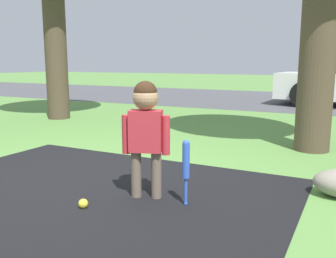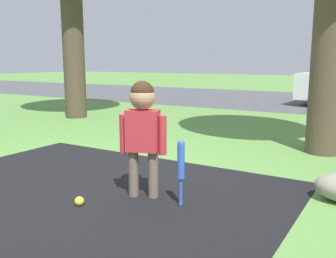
# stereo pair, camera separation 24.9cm
# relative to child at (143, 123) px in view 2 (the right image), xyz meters

# --- Properties ---
(ground_plane) EXTENTS (60.00, 60.00, 0.00)m
(ground_plane) POSITION_rel_child_xyz_m (-0.71, 0.14, -0.64)
(ground_plane) COLOR #5B8C42
(street_strip) EXTENTS (40.00, 6.00, 0.01)m
(street_strip) POSITION_rel_child_xyz_m (-0.71, 8.91, -0.63)
(street_strip) COLOR #4C4C51
(street_strip) RESTS_ON ground
(child) EXTENTS (0.38, 0.23, 0.98)m
(child) POSITION_rel_child_xyz_m (0.00, 0.00, 0.00)
(child) COLOR #6B5B4C
(child) RESTS_ON ground
(baseball_bat) EXTENTS (0.06, 0.06, 0.54)m
(baseball_bat) POSITION_rel_child_xyz_m (0.37, -0.01, -0.29)
(baseball_bat) COLOR blue
(baseball_bat) RESTS_ON ground
(sports_ball) EXTENTS (0.08, 0.08, 0.08)m
(sports_ball) POSITION_rel_child_xyz_m (-0.32, -0.43, -0.60)
(sports_ball) COLOR yellow
(sports_ball) RESTS_ON ground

